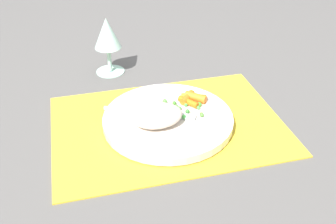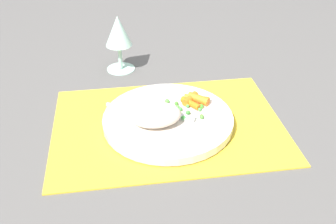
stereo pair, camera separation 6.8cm
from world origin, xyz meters
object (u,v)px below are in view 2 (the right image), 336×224
(rice_mound, at_px, (155,115))
(fork, at_px, (159,113))
(plate, at_px, (168,120))
(wine_glass, at_px, (118,33))
(carrot_portion, at_px, (195,100))

(rice_mound, height_order, fork, rice_mound)
(plate, xyz_separation_m, wine_glass, (-0.08, 0.26, 0.08))
(rice_mound, bearing_deg, carrot_portion, 34.12)
(fork, bearing_deg, wine_glass, 104.64)
(plate, relative_size, wine_glass, 1.86)
(fork, xyz_separation_m, wine_glass, (-0.07, 0.26, 0.07))
(wine_glass, bearing_deg, plate, -72.36)
(plate, height_order, fork, fork)
(fork, bearing_deg, carrot_portion, 22.66)
(plate, bearing_deg, wine_glass, 107.64)
(plate, bearing_deg, fork, 154.43)
(rice_mound, relative_size, wine_glass, 0.71)
(rice_mound, height_order, carrot_portion, rice_mound)
(carrot_portion, bearing_deg, wine_glass, 123.56)
(carrot_portion, bearing_deg, plate, -146.61)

